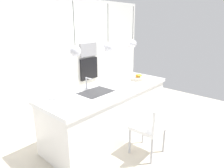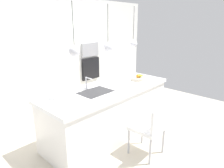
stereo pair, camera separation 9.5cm
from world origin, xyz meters
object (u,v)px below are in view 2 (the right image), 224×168
microwave (90,50)px  fruit_bowl (138,78)px  chair_near (150,127)px  oven (90,69)px

microwave → fruit_bowl: bearing=-96.2°
fruit_bowl → chair_near: bearing=-133.6°
oven → chair_near: oven is taller
fruit_bowl → chair_near: 1.23m
fruit_bowl → microwave: size_ratio=0.53×
oven → chair_near: (-0.96, -2.50, -0.38)m
oven → chair_near: 2.70m
microwave → oven: size_ratio=0.96×
microwave → oven: 0.50m
chair_near → microwave: bearing=68.9°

